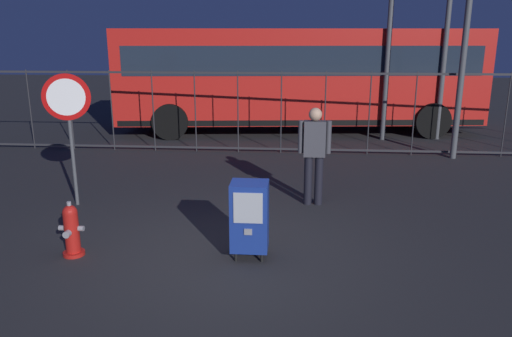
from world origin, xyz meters
TOP-DOWN VIEW (x-y plane):
  - ground_plane at (0.00, 0.00)m, footprint 60.00×60.00m
  - fire_hydrant at (-2.02, -0.06)m, footprint 0.33×0.32m
  - newspaper_box_primary at (0.31, 0.07)m, footprint 0.48×0.42m
  - stop_sign at (-2.84, 1.90)m, footprint 0.71×0.31m
  - pedestrian at (1.20, 2.26)m, footprint 0.55×0.22m
  - fence_barrier at (0.00, 6.08)m, footprint 18.03×0.04m
  - bus_near at (0.94, 9.08)m, footprint 10.70×3.61m
  - street_light_near_right at (4.86, 8.14)m, footprint 0.32×0.32m

SIDE VIEW (x-z plane):
  - ground_plane at x=0.00m, z-range 0.00..0.00m
  - fire_hydrant at x=-2.02m, z-range -0.02..0.72m
  - newspaper_box_primary at x=0.31m, z-range 0.06..1.08m
  - pedestrian at x=1.20m, z-range 0.11..1.78m
  - fence_barrier at x=0.00m, z-range 0.02..2.02m
  - stop_sign at x=-2.84m, z-range 0.49..2.72m
  - bus_near at x=0.94m, z-range 0.21..3.21m
  - street_light_near_right at x=4.86m, z-range 0.55..6.81m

